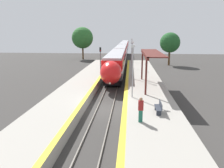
{
  "coord_description": "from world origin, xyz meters",
  "views": [
    {
      "loc": [
        2.32,
        -19.36,
        7.0
      ],
      "look_at": [
        0.61,
        1.1,
        2.26
      ],
      "focal_mm": 35.0,
      "sensor_mm": 36.0,
      "label": 1
    }
  ],
  "objects": [
    {
      "name": "person_waiting",
      "position": [
        3.12,
        -4.81,
        1.86
      ],
      "size": [
        0.36,
        0.24,
        1.79
      ],
      "color": "#1E604C",
      "rests_on": "platform_right"
    },
    {
      "name": "platform_bench",
      "position": [
        4.65,
        -2.87,
        1.4
      ],
      "size": [
        0.44,
        1.63,
        0.89
      ],
      "color": "#2D333D",
      "rests_on": "platform_right"
    },
    {
      "name": "platform_right",
      "position": [
        4.14,
        0.0,
        0.46
      ],
      "size": [
        4.78,
        64.0,
        0.93
      ],
      "color": "#9E998E",
      "rests_on": "ground_plane"
    },
    {
      "name": "railway_signal",
      "position": [
        -2.49,
        15.65,
        2.95
      ],
      "size": [
        0.28,
        0.28,
        4.88
      ],
      "color": "#59595E",
      "rests_on": "ground_plane"
    },
    {
      "name": "lamppost_farthest",
      "position": [
        2.57,
        28.93,
        3.84
      ],
      "size": [
        0.36,
        0.2,
        5.06
      ],
      "color": "#9E9EA3",
      "rests_on": "platform_right"
    },
    {
      "name": "train",
      "position": [
        0.0,
        45.09,
        2.28
      ],
      "size": [
        2.75,
        80.3,
        3.98
      ],
      "color": "black",
      "rests_on": "ground_plane"
    },
    {
      "name": "ground_plane",
      "position": [
        0.0,
        0.0,
        0.0
      ],
      "size": [
        120.0,
        120.0,
        0.0
      ],
      "primitive_type": "plane",
      "color": "#383533"
    },
    {
      "name": "background_tree_left",
      "position": [
        -10.85,
        40.89,
        5.87
      ],
      "size": [
        5.82,
        5.82,
        8.8
      ],
      "color": "brown",
      "rests_on": "ground_plane"
    },
    {
      "name": "background_tree_right",
      "position": [
        11.05,
        30.7,
        5.06
      ],
      "size": [
        4.43,
        4.43,
        7.3
      ],
      "color": "brown",
      "rests_on": "ground_plane"
    },
    {
      "name": "rail_right",
      "position": [
        0.72,
        0.0,
        0.07
      ],
      "size": [
        0.08,
        90.0,
        0.15
      ],
      "primitive_type": "cube",
      "color": "slate",
      "rests_on": "ground_plane"
    },
    {
      "name": "lamppost_near",
      "position": [
        2.57,
        1.33,
        3.84
      ],
      "size": [
        0.36,
        0.2,
        5.06
      ],
      "color": "#9E9EA3",
      "rests_on": "platform_right"
    },
    {
      "name": "platform_left",
      "position": [
        -3.8,
        0.0,
        0.46
      ],
      "size": [
        4.11,
        64.0,
        0.93
      ],
      "color": "#9E998E",
      "rests_on": "ground_plane"
    },
    {
      "name": "rail_left",
      "position": [
        -0.72,
        0.0,
        0.07
      ],
      "size": [
        0.08,
        90.0,
        0.15
      ],
      "primitive_type": "cube",
      "color": "slate",
      "rests_on": "ground_plane"
    },
    {
      "name": "lamppost_far",
      "position": [
        2.57,
        19.73,
        3.84
      ],
      "size": [
        0.36,
        0.2,
        5.06
      ],
      "color": "#9E9EA3",
      "rests_on": "platform_right"
    },
    {
      "name": "station_canopy",
      "position": [
        4.51,
        6.2,
        4.65
      ],
      "size": [
        2.02,
        10.68,
        4.0
      ],
      "color": "#511E19",
      "rests_on": "platform_right"
    },
    {
      "name": "lamppost_mid",
      "position": [
        2.57,
        10.53,
        3.84
      ],
      "size": [
        0.36,
        0.2,
        5.06
      ],
      "color": "#9E9EA3",
      "rests_on": "platform_right"
    }
  ]
}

